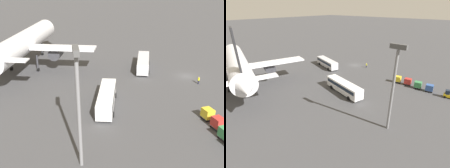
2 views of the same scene
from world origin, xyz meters
The scene contains 11 objects.
ground_plane centered at (0.00, 0.00, 0.00)m, with size 600.00×600.00×0.00m, color #424244.
airplane centered at (12.32, 38.76, 6.90)m, with size 43.15×36.50×18.32m.
shuttle_bus_near centered at (6.97, 8.99, 1.84)m, with size 12.57×6.44×3.06m.
shuttle_bus_far centered at (-12.12, 21.73, 1.90)m, with size 13.24×5.92×3.16m.
baggage_tug centered at (-34.28, 6.03, 0.94)m, with size 2.62×2.05×2.10m.
worker_person centered at (-4.95, -0.59, 0.87)m, with size 0.38×0.38×1.74m.
cargo_cart_blue centered at (-29.49, 5.56, 1.19)m, with size 2.23×1.97×2.06m.
cargo_cart_green centered at (-26.38, 5.56, 1.19)m, with size 2.23×1.97×2.06m.
cargo_cart_red centered at (-23.26, 5.09, 1.19)m, with size 2.23×1.97×2.06m.
cargo_cart_yellow centered at (-20.14, 5.26, 1.19)m, with size 2.23×1.97×2.06m.
light_pole centered at (-28.31, 27.85, 10.15)m, with size 2.80×0.70×16.39m.
Camera 2 is at (-39.41, 54.97, 21.89)m, focal length 28.00 mm.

